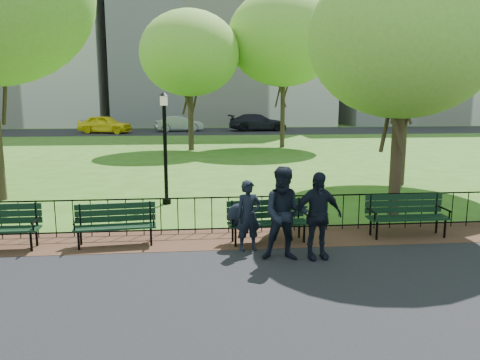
{
  "coord_description": "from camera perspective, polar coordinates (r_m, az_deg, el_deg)",
  "views": [
    {
      "loc": [
        -1.37,
        -8.79,
        3.24
      ],
      "look_at": [
        -0.38,
        1.5,
        1.38
      ],
      "focal_mm": 35.0,
      "sensor_mm": 36.0,
      "label": 1
    }
  ],
  "objects": [
    {
      "name": "park_bench_left_a",
      "position": [
        10.64,
        -14.95,
        -4.72
      ],
      "size": [
        1.78,
        0.7,
        0.99
      ],
      "rotation": [
        0.0,
        0.0,
        0.1
      ],
      "color": "black",
      "rests_on": "ground"
    },
    {
      "name": "park_bench_main",
      "position": [
        10.34,
        1.62,
        -4.35
      ],
      "size": [
        1.85,
        0.72,
        1.02
      ],
      "rotation": [
        0.0,
        0.0,
        0.09
      ],
      "color": "black",
      "rests_on": "ground"
    },
    {
      "name": "sedan_silver",
      "position": [
        43.98,
        -7.47,
        6.84
      ],
      "size": [
        4.6,
        2.4,
        1.44
      ],
      "primitive_type": "imported",
      "rotation": [
        0.0,
        0.0,
        1.78
      ],
      "color": "#93959A",
      "rests_on": "far_street"
    },
    {
      "name": "park_bench_right_a",
      "position": [
        11.58,
        19.6,
        -3.55
      ],
      "size": [
        1.87,
        0.59,
        1.06
      ],
      "rotation": [
        0.0,
        0.0,
        0.0
      ],
      "color": "black",
      "rests_on": "ground"
    },
    {
      "name": "taxi",
      "position": [
        43.16,
        -16.14,
        6.56
      ],
      "size": [
        5.0,
        3.11,
        1.59
      ],
      "primitive_type": "imported",
      "rotation": [
        0.0,
        0.0,
        1.29
      ],
      "color": "yellow",
      "rests_on": "far_street"
    },
    {
      "name": "lamppost",
      "position": [
        14.16,
        -9.12,
        4.34
      ],
      "size": [
        0.3,
        0.3,
        3.36
      ],
      "color": "black",
      "rests_on": "ground"
    },
    {
      "name": "tree_far_c",
      "position": [
        28.62,
        -6.17,
        15.09
      ],
      "size": [
        5.91,
        5.91,
        8.23
      ],
      "color": "#2D2116",
      "rests_on": "ground"
    },
    {
      "name": "apartment_west",
      "position": [
        61.2,
        -26.58,
        18.34
      ],
      "size": [
        22.0,
        15.0,
        26.0
      ],
      "primitive_type": "cube",
      "color": "beige",
      "rests_on": "ground"
    },
    {
      "name": "dirt_strip",
      "position": [
        10.87,
        1.99,
        -7.08
      ],
      "size": [
        60.0,
        1.6,
        0.01
      ],
      "primitive_type": "cube",
      "color": "#352115",
      "rests_on": "ground"
    },
    {
      "name": "sedan_dark",
      "position": [
        44.42,
        2.17,
        7.04
      ],
      "size": [
        5.59,
        2.58,
        1.58
      ],
      "primitive_type": "imported",
      "rotation": [
        0.0,
        0.0,
        1.64
      ],
      "color": "black",
      "rests_on": "far_street"
    },
    {
      "name": "person_left",
      "position": [
        9.85,
        1.05,
        -4.37
      ],
      "size": [
        0.6,
        0.45,
        1.5
      ],
      "primitive_type": "imported",
      "rotation": [
        0.0,
        0.0,
        0.18
      ],
      "color": "black",
      "rests_on": "asphalt_path"
    },
    {
      "name": "tree_far_e",
      "position": [
        30.36,
        5.36,
        16.85
      ],
      "size": [
        7.01,
        7.01,
        9.77
      ],
      "color": "#2D2116",
      "rests_on": "ground"
    },
    {
      "name": "far_street",
      "position": [
        43.93,
        -3.74,
        5.95
      ],
      "size": [
        70.0,
        9.0,
        0.01
      ],
      "primitive_type": "cube",
      "color": "black",
      "rests_on": "ground"
    },
    {
      "name": "asphalt_path",
      "position": [
        6.43,
        8.04,
        -20.1
      ],
      "size": [
        60.0,
        9.2,
        0.01
      ],
      "primitive_type": "cube",
      "color": "black",
      "rests_on": "ground"
    },
    {
      "name": "person_mid",
      "position": [
        9.28,
        5.52,
        -4.13
      ],
      "size": [
        0.97,
        0.61,
        1.88
      ],
      "primitive_type": "imported",
      "rotation": [
        0.0,
        0.0,
        -0.15
      ],
      "color": "black",
      "rests_on": "asphalt_path"
    },
    {
      "name": "ground",
      "position": [
        9.46,
        3.18,
        -9.84
      ],
      "size": [
        120.0,
        120.0,
        0.0
      ],
      "primitive_type": "plane",
      "color": "#375B18"
    },
    {
      "name": "person_right",
      "position": [
        9.46,
        9.36,
        -4.29
      ],
      "size": [
        1.08,
        0.54,
        1.77
      ],
      "primitive_type": "imported",
      "rotation": [
        0.0,
        0.0,
        0.11
      ],
      "color": "black",
      "rests_on": "asphalt_path"
    },
    {
      "name": "tree_mid_e",
      "position": [
        18.34,
        20.02,
        18.14
      ],
      "size": [
        6.16,
        6.16,
        8.59
      ],
      "color": "#2D2116",
      "rests_on": "ground"
    },
    {
      "name": "iron_fence",
      "position": [
        11.21,
        1.67,
        -3.95
      ],
      "size": [
        24.06,
        0.06,
        1.0
      ],
      "color": "black",
      "rests_on": "ground"
    },
    {
      "name": "tree_near_e",
      "position": [
        13.11,
        19.31,
        16.09
      ],
      "size": [
        4.87,
        4.87,
        6.79
      ],
      "color": "#2D2116",
      "rests_on": "ground"
    },
    {
      "name": "apartment_east",
      "position": [
        63.64,
        21.02,
        17.45
      ],
      "size": [
        20.0,
        15.0,
        24.0
      ],
      "primitive_type": "cube",
      "color": "beige",
      "rests_on": "ground"
    }
  ]
}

